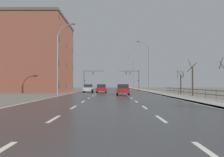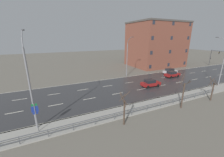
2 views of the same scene
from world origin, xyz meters
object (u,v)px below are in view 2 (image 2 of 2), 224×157
car_far_left (150,83)px  street_lamp_left_bank (127,58)px  brick_building (156,44)px  street_lamp_midground (222,63)px  street_lamp_foreground (30,84)px  car_mid_centre (172,74)px  traffic_signal_left (214,55)px  highway_sign (36,114)px  car_far_right (170,71)px

car_far_left → street_lamp_left_bank: bearing=-175.7°
car_far_left → brick_building: size_ratio=0.23×
street_lamp_midground → street_lamp_foreground: bearing=-90.0°
car_mid_centre → brick_building: bearing=155.0°
street_lamp_midground → traffic_signal_left: 26.35m
highway_sign → car_mid_centre: (-10.12, 31.11, -1.43)m
highway_sign → brick_building: (-24.76, 37.76, 5.39)m
car_far_left → brick_building: brick_building is taller
street_lamp_foreground → traffic_signal_left: bearing=103.9°
street_lamp_left_bank → car_far_left: street_lamp_left_bank is taller
street_lamp_left_bank → highway_sign: (15.81, -20.73, -2.77)m
street_lamp_foreground → highway_sign: bearing=10.2°
street_lamp_midground → car_far_right: size_ratio=2.45×
car_far_right → street_lamp_midground: bearing=4.9°
street_lamp_midground → car_far_right: street_lamp_midground is taller
traffic_signal_left → car_far_left: (8.51, -35.79, -3.04)m
street_lamp_midground → brick_building: size_ratio=0.57×
highway_sign → traffic_signal_left: bearing=104.9°
car_far_left → car_far_right: bearing=119.1°
highway_sign → car_far_left: (-6.61, 21.05, -1.43)m
street_lamp_foreground → car_mid_centre: (-9.16, 31.28, -4.55)m
car_mid_centre → car_far_right: bearing=141.0°
street_lamp_midground → traffic_signal_left: street_lamp_midground is taller
brick_building → street_lamp_left_bank: bearing=-62.3°
highway_sign → traffic_signal_left: 58.85m
brick_building → street_lamp_foreground: bearing=-57.9°
street_lamp_midground → car_far_left: bearing=-112.6°
street_lamp_midground → car_mid_centre: street_lamp_midground is taller
highway_sign → street_lamp_midground: bearing=91.6°
traffic_signal_left → highway_sign: bearing=-75.1°
street_lamp_left_bank → street_lamp_foreground: bearing=-54.6°
street_lamp_left_bank → brick_building: 19.42m
brick_building → highway_sign: bearing=-56.7°
street_lamp_foreground → street_lamp_midground: (0.01, 34.83, -0.37)m
street_lamp_left_bank → brick_building: bearing=117.7°
street_lamp_foreground → street_lamp_left_bank: street_lamp_foreground is taller
street_lamp_left_bank → car_mid_centre: bearing=61.3°
highway_sign → brick_building: size_ratio=0.20×
street_lamp_left_bank → car_far_right: size_ratio=2.47×
street_lamp_midground → highway_sign: (0.96, -34.66, -2.75)m
street_lamp_midground → traffic_signal_left: size_ratio=1.73×
street_lamp_foreground → car_far_left: 22.43m
street_lamp_left_bank → highway_sign: 26.21m
highway_sign → car_far_right: (-12.76, 33.21, -1.43)m
traffic_signal_left → car_far_right: size_ratio=1.42×
street_lamp_midground → brick_building: brick_building is taller
car_mid_centre → street_lamp_foreground: bearing=-74.2°
street_lamp_left_bank → highway_sign: street_lamp_left_bank is taller
street_lamp_foreground → brick_building: 44.84m
street_lamp_left_bank → car_far_left: size_ratio=2.46×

